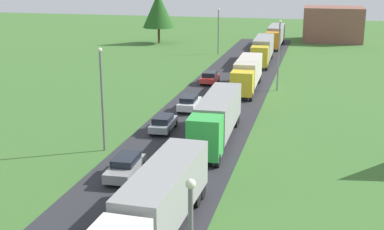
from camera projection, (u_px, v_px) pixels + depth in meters
The scene contains 16 objects.
road at pixel (172, 158), 40.37m from camera, with size 10.00×140.00×0.06m, color #2B2B30.
lane_marking_centre at pixel (153, 182), 35.87m from camera, with size 0.16×119.01×0.01m.
truck_lead at pixel (158, 201), 28.06m from camera, with size 2.84×12.68×3.61m.
truck_second at pixel (217, 116), 43.75m from camera, with size 2.82×12.90×3.68m.
truck_third at pixel (247, 73), 62.22m from camera, with size 2.74×11.77×3.59m.
truck_fourth at pixel (263, 49), 79.43m from camera, with size 2.79×12.75×3.79m.
truck_fifth at pixel (275, 35), 95.95m from camera, with size 2.51×12.88×3.69m.
car_second at pixel (126, 166), 36.50m from camera, with size 1.99×4.59×1.49m.
car_third at pixel (163, 123), 46.71m from camera, with size 1.88×4.28×1.45m.
car_fourth at pixel (189, 103), 53.50m from camera, with size 1.79×4.04×1.51m.
car_fifth at pixel (210, 77), 65.84m from camera, with size 1.99×4.02×1.51m.
lamppost_second at pixel (102, 94), 40.90m from camera, with size 0.36×0.36×8.31m.
lamppost_third at pixel (279, 52), 61.15m from camera, with size 0.36×0.36×8.34m.
lamppost_fourth at pixel (218, 29), 87.59m from camera, with size 0.36×0.36×7.56m.
tree_pine at pixel (158, 10), 99.38m from camera, with size 6.05×6.05×9.66m.
distant_building at pixel (333, 24), 103.14m from camera, with size 11.30×9.32×6.67m, color brown.
Camera 1 is at (10.44, -11.99, 14.27)m, focal length 48.98 mm.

